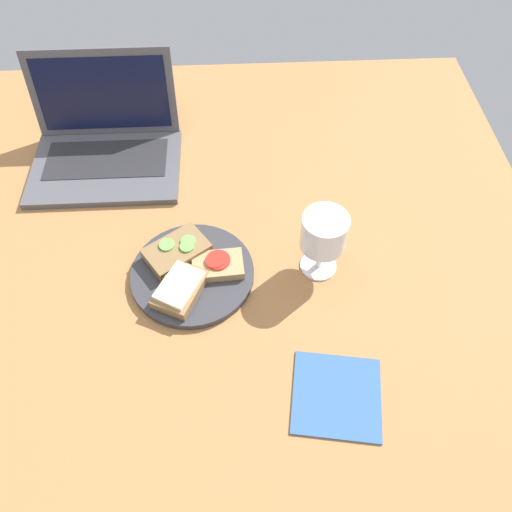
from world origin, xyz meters
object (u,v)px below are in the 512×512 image
(sandwich_with_tomato, at_px, (218,265))
(wine_glass, at_px, (324,235))
(sandwich_with_cucumber, at_px, (177,251))
(laptop, at_px, (105,143))
(napkin, at_px, (337,395))
(plate, at_px, (193,274))
(sandwich_with_cheese, at_px, (180,288))

(sandwich_with_tomato, bearing_deg, wine_glass, 1.25)
(sandwich_with_cucumber, bearing_deg, laptop, 119.67)
(sandwich_with_cucumber, bearing_deg, napkin, -47.15)
(laptop, bearing_deg, sandwich_with_cucumber, -60.33)
(plate, relative_size, wine_glass, 1.67)
(wine_glass, height_order, napkin, wine_glass)
(laptop, bearing_deg, sandwich_with_cheese, -64.93)
(sandwich_with_tomato, bearing_deg, plate, -173.25)
(plate, height_order, sandwich_with_tomato, sandwich_with_tomato)
(napkin, bearing_deg, sandwich_with_cheese, 141.78)
(plate, distance_m, napkin, 0.35)
(sandwich_with_tomato, distance_m, laptop, 0.43)
(napkin, bearing_deg, sandwich_with_cucumber, 132.85)
(sandwich_with_cheese, xyz_separation_m, sandwich_with_tomato, (0.07, 0.05, -0.00))
(sandwich_with_cucumber, relative_size, napkin, 0.97)
(sandwich_with_tomato, bearing_deg, sandwich_with_cucumber, 156.15)
(sandwich_with_cucumber, distance_m, wine_glass, 0.29)
(sandwich_with_cheese, relative_size, laptop, 0.38)
(laptop, bearing_deg, napkin, -53.33)
(sandwich_with_cucumber, relative_size, laptop, 0.42)
(sandwich_with_cheese, height_order, wine_glass, wine_glass)
(plate, bearing_deg, napkin, -46.13)
(laptop, bearing_deg, sandwich_with_tomato, -53.45)
(sandwich_with_cheese, relative_size, napkin, 0.86)
(sandwich_with_cucumber, bearing_deg, wine_glass, -6.32)
(laptop, relative_size, napkin, 2.30)
(sandwich_with_cucumber, distance_m, napkin, 0.41)
(laptop, distance_m, napkin, 0.76)
(plate, height_order, wine_glass, wine_glass)
(plate, height_order, laptop, laptop)
(plate, bearing_deg, wine_glass, 2.36)
(plate, relative_size, sandwich_with_cheese, 1.90)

